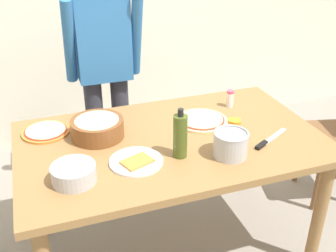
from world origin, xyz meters
TOP-DOWN VIEW (x-y plane):
  - ground at (0.00, 0.00)m, footprint 8.00×8.00m
  - dining_table at (0.00, 0.00)m, footprint 1.60×0.96m
  - person_cook at (-0.19, 0.76)m, footprint 0.49×0.25m
  - pizza_raw_on_board at (0.23, 0.13)m, footprint 0.30×0.30m
  - pizza_cooked_on_tray at (-0.62, 0.29)m, footprint 0.26×0.26m
  - plate_with_slice at (-0.24, -0.17)m, footprint 0.26×0.26m
  - popcorn_bowl at (-0.36, 0.15)m, footprint 0.28×0.28m
  - mixing_bowl_steel at (-0.54, -0.22)m, footprint 0.20×0.20m
  - olive_oil_bottle at (-0.02, -0.18)m, footprint 0.07×0.07m
  - steel_pot at (0.22, -0.25)m, footprint 0.17×0.17m
  - cup_orange at (0.34, -0.06)m, footprint 0.07×0.07m
  - salt_shaker at (0.47, 0.25)m, footprint 0.04×0.04m
  - chef_knife at (0.46, -0.20)m, footprint 0.27×0.16m

SIDE VIEW (x-z plane):
  - ground at x=0.00m, z-range 0.00..0.00m
  - dining_table at x=0.00m, z-range 0.29..1.05m
  - chef_knife at x=0.46m, z-range 0.76..0.78m
  - plate_with_slice at x=-0.24m, z-range 0.76..0.78m
  - pizza_cooked_on_tray at x=-0.62m, z-range 0.76..0.78m
  - pizza_raw_on_board at x=0.23m, z-range 0.76..0.78m
  - mixing_bowl_steel at x=-0.54m, z-range 0.76..0.84m
  - cup_orange at x=0.34m, z-range 0.76..0.84m
  - salt_shaker at x=0.47m, z-range 0.76..0.87m
  - popcorn_bowl at x=-0.36m, z-range 0.76..0.88m
  - steel_pot at x=0.22m, z-range 0.76..0.89m
  - olive_oil_bottle at x=-0.02m, z-range 0.75..1.00m
  - person_cook at x=-0.19m, z-range 0.13..1.75m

